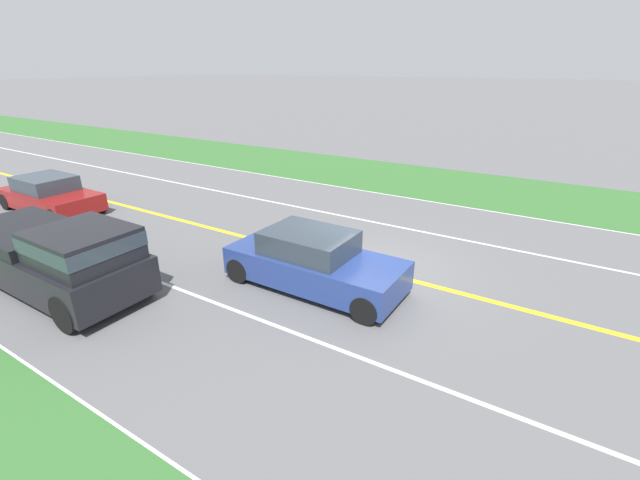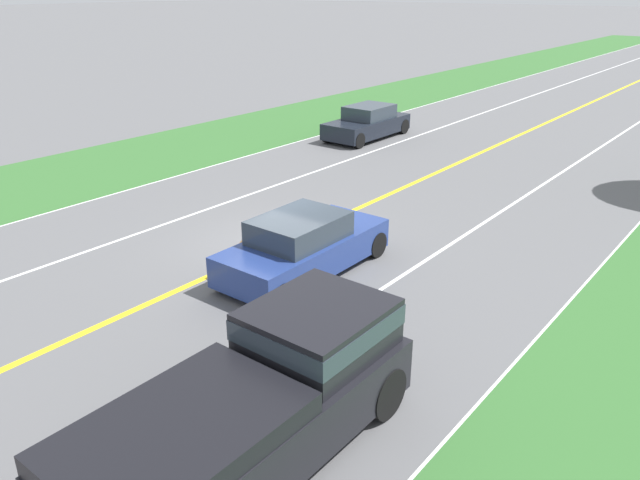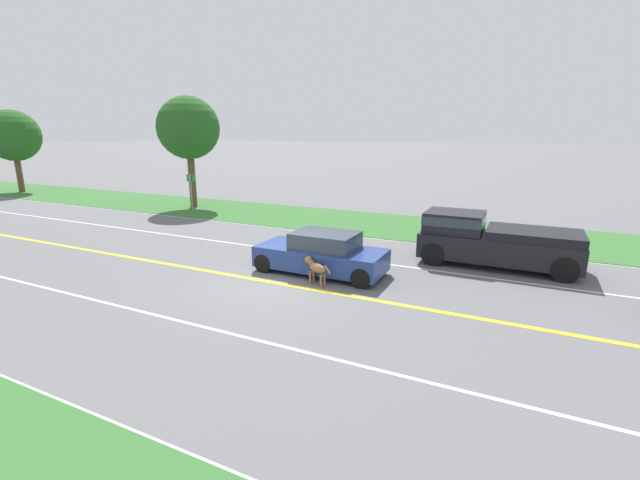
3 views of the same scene
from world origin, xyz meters
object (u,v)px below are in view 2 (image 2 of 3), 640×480
Objects in this scene: pickup_truck at (260,399)px; oncoming_car at (367,123)px; dog at (259,243)px; ego_car at (303,246)px.

pickup_truck is 1.23× the size of oncoming_car.
pickup_truck reaches higher than oncoming_car.
oncoming_car reaches higher than dog.
pickup_truck reaches higher than dog.
ego_car is 0.82× the size of pickup_truck.
pickup_truck is at bearing -27.27° from dog.
dog is (-1.11, -0.31, -0.11)m from ego_car.
dog is 6.59m from pickup_truck.
pickup_truck reaches higher than ego_car.
dog is at bearing -164.33° from ego_car.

